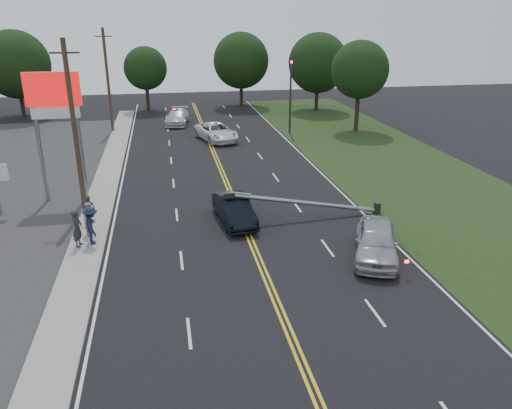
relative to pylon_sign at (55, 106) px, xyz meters
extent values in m
plane|color=black|center=(10.50, -14.00, -6.00)|extent=(120.00, 120.00, 0.00)
cube|color=gray|center=(2.10, -4.00, -5.94)|extent=(1.80, 70.00, 0.12)
cube|color=black|center=(24.00, -4.00, -5.99)|extent=(12.00, 80.00, 0.01)
cube|color=gold|center=(10.50, -4.00, -5.99)|extent=(0.36, 80.00, 0.00)
cylinder|color=gray|center=(-1.20, 0.00, -2.50)|extent=(0.24, 0.24, 7.00)
cylinder|color=gray|center=(1.20, 0.00, -2.50)|extent=(0.24, 0.24, 7.00)
cube|color=red|center=(0.00, 0.00, 1.00)|extent=(3.20, 0.35, 2.00)
cube|color=white|center=(0.00, 0.00, -0.40)|extent=(2.80, 0.30, 0.70)
cylinder|color=#2D2D30|center=(18.80, 16.00, -2.50)|extent=(0.20, 0.20, 7.00)
cube|color=#2D2D30|center=(18.80, 16.00, 0.60)|extent=(0.28, 0.28, 0.90)
sphere|color=#FF0C07|center=(18.80, 15.84, 0.90)|extent=(0.22, 0.22, 0.22)
cylinder|color=#2D2D30|center=(18.60, -6.00, -5.65)|extent=(0.44, 0.44, 0.70)
cylinder|color=gray|center=(14.17, -6.00, -5.02)|extent=(8.90, 0.24, 1.80)
cube|color=#2D2D30|center=(9.74, -6.00, -4.23)|extent=(0.55, 0.32, 0.30)
cylinder|color=#382619|center=(1.30, -2.00, -1.00)|extent=(0.28, 0.28, 10.00)
cube|color=#382619|center=(1.30, -2.00, 3.20)|extent=(1.60, 0.10, 0.10)
cylinder|color=#382619|center=(1.30, 20.00, -1.00)|extent=(0.28, 0.28, 10.00)
cube|color=#382619|center=(1.30, 20.00, 3.20)|extent=(1.60, 0.10, 0.10)
cylinder|color=black|center=(-9.48, 29.91, -4.28)|extent=(0.44, 0.44, 3.43)
sphere|color=black|center=(-9.48, 29.91, -0.09)|extent=(7.55, 7.55, 7.55)
cylinder|color=black|center=(4.70, 31.40, -4.52)|extent=(0.44, 0.44, 2.95)
sphere|color=black|center=(4.70, 31.40, -0.91)|extent=(5.14, 5.14, 5.14)
cylinder|color=black|center=(16.54, 32.50, -4.34)|extent=(0.44, 0.44, 3.31)
sphere|color=black|center=(16.54, 32.50, -0.30)|extent=(6.98, 6.98, 6.98)
cylinder|color=black|center=(25.18, 27.75, -4.35)|extent=(0.44, 0.44, 3.30)
sphere|color=black|center=(25.18, 27.75, -0.32)|extent=(7.12, 7.12, 7.12)
cylinder|color=black|center=(25.73, 15.78, -4.23)|extent=(0.44, 0.44, 3.53)
sphere|color=black|center=(25.73, 15.78, 0.08)|extent=(5.65, 5.65, 5.65)
imported|color=black|center=(10.02, -5.71, -5.23)|extent=(2.14, 4.82, 1.54)
imported|color=#A9AAB1|center=(16.18, -11.41, -5.14)|extent=(3.82, 5.43, 1.72)
imported|color=silver|center=(11.22, 14.25, -5.19)|extent=(4.16, 6.30, 1.61)
imported|color=silver|center=(7.93, 22.34, -5.21)|extent=(3.06, 5.70, 1.57)
imported|color=#2A2B33|center=(1.75, -7.61, -4.91)|extent=(0.59, 0.78, 1.94)
imported|color=#A2A1A6|center=(2.19, -6.16, -4.99)|extent=(0.73, 0.91, 1.78)
imported|color=#171E3A|center=(2.43, -7.44, -4.88)|extent=(1.05, 1.43, 1.98)
imported|color=#594B47|center=(1.93, -4.60, -5.07)|extent=(0.86, 1.00, 1.61)
camera|label=1|loc=(6.36, -31.91, 5.18)|focal=35.00mm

